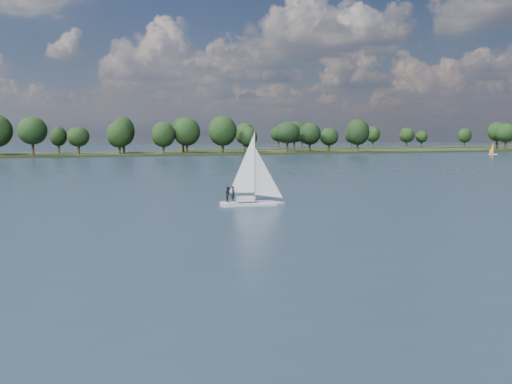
{
  "coord_description": "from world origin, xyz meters",
  "views": [
    {
      "loc": [
        -10.45,
        -9.66,
        7.82
      ],
      "look_at": [
        7.52,
        39.46,
        2.5
      ],
      "focal_mm": 40.0,
      "sensor_mm": 36.0,
      "label": 1
    }
  ],
  "objects": [
    {
      "name": "ground",
      "position": [
        0.0,
        100.0,
        0.0
      ],
      "size": [
        700.0,
        700.0,
        0.0
      ],
      "primitive_type": "plane",
      "color": "#233342",
      "rests_on": "ground"
    },
    {
      "name": "sailboat",
      "position": [
        10.13,
        48.91,
        2.4
      ],
      "size": [
        6.71,
        2.72,
        8.58
      ],
      "rotation": [
        0.0,
        0.0,
        -0.14
      ],
      "color": "silver",
      "rests_on": "ground"
    },
    {
      "name": "far_shore_back",
      "position": [
        160.0,
        260.0,
        0.0
      ],
      "size": [
        220.0,
        30.0,
        1.4
      ],
      "primitive_type": "cube",
      "color": "black",
      "rests_on": "ground"
    },
    {
      "name": "treeline",
      "position": [
        -14.1,
        207.39,
        8.07
      ],
      "size": [
        562.29,
        73.82,
        17.79
      ],
      "color": "black",
      "rests_on": "ground"
    },
    {
      "name": "far_shore",
      "position": [
        0.0,
        212.0,
        0.0
      ],
      "size": [
        660.0,
        40.0,
        1.5
      ],
      "primitive_type": "cube",
      "color": "black",
      "rests_on": "ground"
    },
    {
      "name": "dinghy_orange",
      "position": [
        150.75,
        165.08,
        1.17
      ],
      "size": [
        3.31,
        2.44,
        4.94
      ],
      "rotation": [
        0.0,
        0.0,
        -0.45
      ],
      "color": "white",
      "rests_on": "ground"
    }
  ]
}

